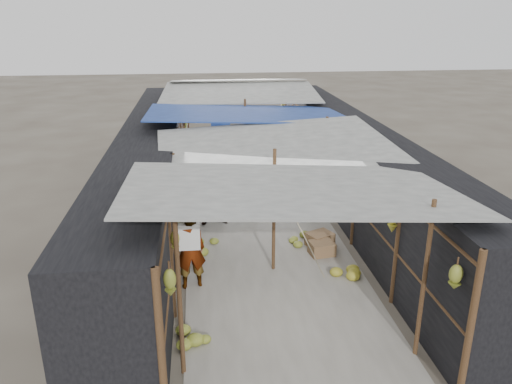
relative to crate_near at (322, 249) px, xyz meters
name	(u,v)px	position (x,y,z in m)	size (l,w,h in m)	color
ground	(302,363)	(-1.16, -3.52, -0.16)	(80.00, 80.00, 0.00)	#6B6356
aisle_slab	(254,208)	(-1.16, 2.98, -0.15)	(3.60, 16.00, 0.02)	#9E998E
stall_left	(152,172)	(-3.86, 2.98, 0.99)	(1.40, 15.00, 2.30)	black
stall_right	(352,165)	(1.54, 2.98, 0.99)	(1.40, 15.00, 2.30)	black
crate_near	(322,249)	(0.00, 0.00, 0.00)	(0.52, 0.42, 0.31)	olive
crate_mid	(320,240)	(0.06, 0.44, 0.01)	(0.55, 0.44, 0.33)	olive
crate_back	(214,176)	(-2.17, 5.60, -0.03)	(0.40, 0.33, 0.26)	olive
black_basin	(310,195)	(0.54, 3.63, -0.06)	(0.62, 0.62, 0.19)	black
vendor_elderly	(190,249)	(-2.85, -1.02, 0.65)	(0.59, 0.39, 1.61)	silver
shopper_blue	(217,192)	(-2.20, 2.01, 0.71)	(0.85, 0.66, 1.74)	#2043A4
vendor_seated	(271,157)	(-0.15, 6.71, 0.24)	(0.51, 0.29, 0.79)	#4A4640
market_canopy	(254,119)	(-1.13, 3.32, 2.25)	(5.62, 15.20, 2.77)	brown
hanging_bananas	(252,148)	(-1.19, 3.17, 1.51)	(3.96, 14.39, 0.88)	olive
floor_bananas	(253,216)	(-1.29, 2.10, -0.01)	(3.92, 11.05, 0.35)	#9F9729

